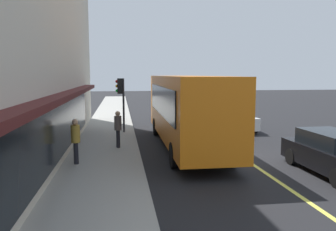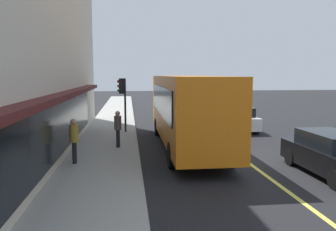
# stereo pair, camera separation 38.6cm
# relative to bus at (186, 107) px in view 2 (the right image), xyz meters

# --- Properties ---
(ground) EXTENTS (120.00, 120.00, 0.00)m
(ground) POSITION_rel_bus_xyz_m (-2.58, -2.03, -1.99)
(ground) COLOR black
(sidewalk) EXTENTS (80.00, 3.10, 0.15)m
(sidewalk) POSITION_rel_bus_xyz_m (-2.58, 3.91, -1.91)
(sidewalk) COLOR #9E9B93
(sidewalk) RESTS_ON ground
(lane_centre_stripe) EXTENTS (36.00, 0.16, 0.01)m
(lane_centre_stripe) POSITION_rel_bus_xyz_m (-2.58, -2.03, -1.98)
(lane_centre_stripe) COLOR #D8D14C
(lane_centre_stripe) RESTS_ON ground
(bus) EXTENTS (11.15, 2.67, 3.50)m
(bus) POSITION_rel_bus_xyz_m (0.00, 0.00, 0.00)
(bus) COLOR orange
(bus) RESTS_ON ground
(traffic_light) EXTENTS (0.30, 0.52, 3.20)m
(traffic_light) POSITION_rel_bus_xyz_m (3.97, 3.14, 0.55)
(traffic_light) COLOR #2D2D33
(traffic_light) RESTS_ON sidewalk
(car_black) EXTENTS (4.32, 1.91, 1.52)m
(car_black) POSITION_rel_bus_xyz_m (-5.12, -4.39, -1.24)
(car_black) COLOR black
(car_black) RESTS_ON ground
(car_white) EXTENTS (4.38, 2.01, 1.52)m
(car_white) POSITION_rel_bus_xyz_m (4.78, -4.22, -1.24)
(car_white) COLOR white
(car_white) RESTS_ON ground
(pedestrian_waiting) EXTENTS (0.34, 0.34, 1.73)m
(pedestrian_waiting) POSITION_rel_bus_xyz_m (-0.29, 3.31, -0.79)
(pedestrian_waiting) COLOR black
(pedestrian_waiting) RESTS_ON sidewalk
(pedestrian_at_corner) EXTENTS (0.34, 0.34, 1.75)m
(pedestrian_at_corner) POSITION_rel_bus_xyz_m (-3.01, 4.89, -0.78)
(pedestrian_at_corner) COLOR black
(pedestrian_at_corner) RESTS_ON sidewalk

